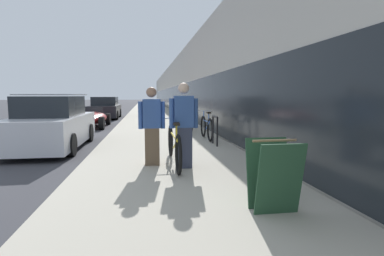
{
  "coord_description": "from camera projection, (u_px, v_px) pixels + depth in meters",
  "views": [
    {
      "loc": [
        4.81,
        -4.16,
        1.56
      ],
      "look_at": [
        7.58,
        13.63,
        -0.4
      ],
      "focal_mm": 28.0,
      "sensor_mm": 36.0,
      "label": 1
    }
  ],
  "objects": [
    {
      "name": "sidewalk_slab",
      "position": [
        152.0,
        113.0,
        24.96
      ],
      "size": [
        3.9,
        70.0,
        0.13
      ],
      "color": "#B2AA99",
      "rests_on": "ground"
    },
    {
      "name": "storefront_facade",
      "position": [
        213.0,
        89.0,
        33.64
      ],
      "size": [
        10.01,
        70.0,
        4.66
      ],
      "color": "#BCB7AD",
      "rests_on": "ground"
    },
    {
      "name": "tandem_bicycle",
      "position": [
        174.0,
        146.0,
        6.2
      ],
      "size": [
        0.52,
        2.43,
        0.93
      ],
      "color": "black",
      "rests_on": "sidewalk_slab"
    },
    {
      "name": "person_rider",
      "position": [
        184.0,
        125.0,
        5.88
      ],
      "size": [
        0.57,
        0.22,
        1.68
      ],
      "color": "#33384C",
      "rests_on": "sidewalk_slab"
    },
    {
      "name": "person_bystander",
      "position": [
        152.0,
        126.0,
        6.11
      ],
      "size": [
        0.54,
        0.21,
        1.6
      ],
      "color": "brown",
      "rests_on": "sidewalk_slab"
    },
    {
      "name": "bike_rack_hoop",
      "position": [
        215.0,
        127.0,
        8.64
      ],
      "size": [
        0.05,
        0.6,
        0.84
      ],
      "color": "black",
      "rests_on": "sidewalk_slab"
    },
    {
      "name": "cruiser_bike_nearest",
      "position": [
        206.0,
        127.0,
        9.82
      ],
      "size": [
        0.52,
        1.83,
        0.92
      ],
      "color": "black",
      "rests_on": "sidewalk_slab"
    },
    {
      "name": "cruiser_bike_middle",
      "position": [
        189.0,
        121.0,
        12.1
      ],
      "size": [
        0.52,
        1.84,
        0.9
      ],
      "color": "black",
      "rests_on": "sidewalk_slab"
    },
    {
      "name": "sandwich_board_sign",
      "position": [
        274.0,
        175.0,
        3.69
      ],
      "size": [
        0.56,
        0.56,
        0.9
      ],
      "color": "#23472D",
      "rests_on": "sidewalk_slab"
    },
    {
      "name": "parked_sedan_curbside",
      "position": [
        52.0,
        125.0,
        8.74
      ],
      "size": [
        1.81,
        4.26,
        1.6
      ],
      "color": "silver",
      "rests_on": "ground"
    },
    {
      "name": "vintage_roadster_curbside",
      "position": [
        89.0,
        118.0,
        14.72
      ],
      "size": [
        1.78,
        4.23,
        0.99
      ],
      "color": "maroon",
      "rests_on": "ground"
    },
    {
      "name": "parked_sedan_far",
      "position": [
        105.0,
        109.0,
        20.33
      ],
      "size": [
        1.9,
        4.09,
        1.46
      ],
      "color": "black",
      "rests_on": "ground"
    }
  ]
}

